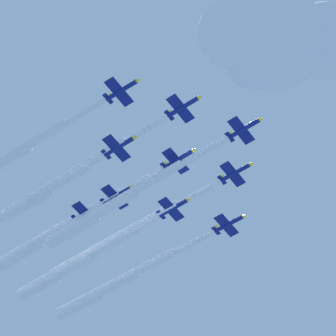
% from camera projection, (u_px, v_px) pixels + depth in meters
% --- Properties ---
extents(jet_lead, '(44.93, 51.52, 3.71)m').
position_uv_depth(jet_lead, '(112.00, 205.00, 197.06)').
color(jet_lead, navy).
extents(jet_port_inner, '(44.63, 50.97, 3.71)m').
position_uv_depth(jet_port_inner, '(112.00, 241.00, 208.18)').
color(jet_port_inner, navy).
extents(jet_starboard_inner, '(41.91, 48.00, 3.70)m').
position_uv_depth(jet_starboard_inner, '(65.00, 179.00, 195.87)').
color(jet_starboard_inner, navy).
extents(jet_port_mid, '(45.01, 51.94, 3.70)m').
position_uv_depth(jet_port_mid, '(56.00, 232.00, 205.59)').
color(jet_port_mid, navy).
extents(jet_starboard_mid, '(43.27, 49.00, 3.73)m').
position_uv_depth(jet_starboard_mid, '(114.00, 285.00, 214.61)').
color(jet_starboard_mid, navy).
extents(jet_port_outer, '(41.27, 45.73, 3.72)m').
position_uv_depth(jet_port_outer, '(8.00, 160.00, 192.88)').
color(jet_port_outer, navy).
extents(jet_starboard_outer, '(39.78, 45.87, 3.69)m').
position_uv_depth(jet_starboard_outer, '(71.00, 266.00, 212.32)').
color(jet_starboard_outer, navy).
extents(jet_trail_port, '(42.23, 47.66, 3.70)m').
position_uv_depth(jet_trail_port, '(7.00, 214.00, 201.14)').
color(jet_trail_port, navy).
extents(jet_trail_starboard, '(45.71, 52.38, 3.70)m').
position_uv_depth(jet_trail_starboard, '(0.00, 264.00, 211.26)').
color(jet_trail_starboard, navy).
extents(cloud_puff, '(35.80, 25.14, 24.87)m').
position_uv_depth(cloud_puff, '(275.00, 39.00, 165.21)').
color(cloud_puff, white).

